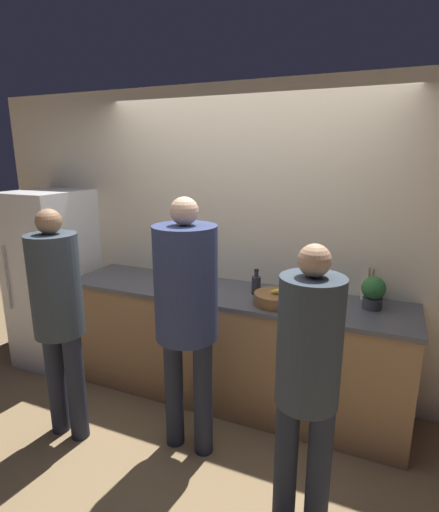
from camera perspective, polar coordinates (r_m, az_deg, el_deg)
name	(u,v)px	position (r m, az deg, el deg)	size (l,w,h in m)	color
ground_plane	(212,421)	(3.39, -1.10, -22.54)	(14.00, 14.00, 0.00)	#8C704C
wall_back	(245,242)	(3.45, 3.68, 2.00)	(5.20, 0.06, 2.60)	beige
counter	(230,345)	(3.44, 1.55, -12.60)	(2.83, 0.69, 0.96)	#9E754C
refrigerator	(55,278)	(4.26, -22.50, -2.92)	(0.62, 0.74, 1.71)	white
person_left	(58,308)	(3.00, -22.09, -6.86)	(0.34, 0.34, 1.69)	#232838
person_center	(186,301)	(2.62, -4.77, -6.49)	(0.41, 0.41, 1.79)	#232838
person_right	(308,372)	(2.18, 12.49, -15.84)	(0.33, 0.33, 1.63)	#232838
fruit_bowl	(275,299)	(2.99, 7.93, -6.05)	(0.31, 0.31, 0.13)	brown
utensil_crock	(369,291)	(3.26, 20.63, -4.71)	(0.12, 0.12, 0.25)	silver
bottle_dark	(256,284)	(3.18, 5.26, -4.04)	(0.07, 0.07, 0.20)	#333338
cup_white	(292,287)	(3.25, 10.31, -4.35)	(0.08, 0.08, 0.10)	white
potted_plant	(373,292)	(3.07, 21.10, -4.78)	(0.17, 0.17, 0.24)	#3D3D42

